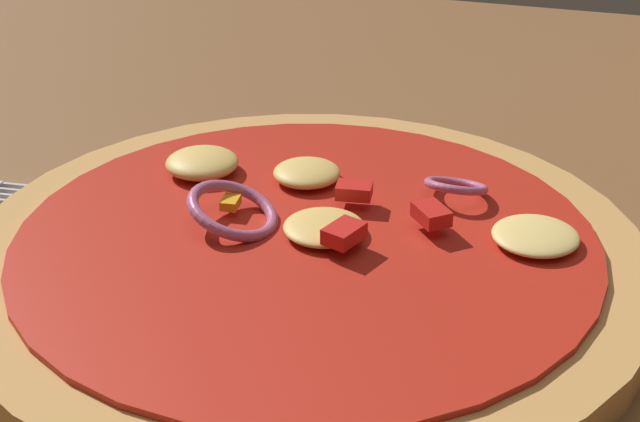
{
  "coord_description": "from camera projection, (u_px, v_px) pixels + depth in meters",
  "views": [
    {
      "loc": [
        0.1,
        -0.3,
        0.25
      ],
      "look_at": [
        -0.01,
        0.05,
        0.06
      ],
      "focal_mm": 53.74,
      "sensor_mm": 36.0,
      "label": 1
    }
  ],
  "objects": [
    {
      "name": "pizza",
      "position": [
        306.0,
        254.0,
        0.4
      ],
      "size": [
        0.29,
        0.29,
        0.03
      ],
      "color": "tan",
      "rests_on": "dining_table"
    },
    {
      "name": "dining_table",
      "position": [
        313.0,
        352.0,
        0.39
      ],
      "size": [
        1.18,
        0.94,
        0.04
      ],
      "color": "brown",
      "rests_on": "ground"
    }
  ]
}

